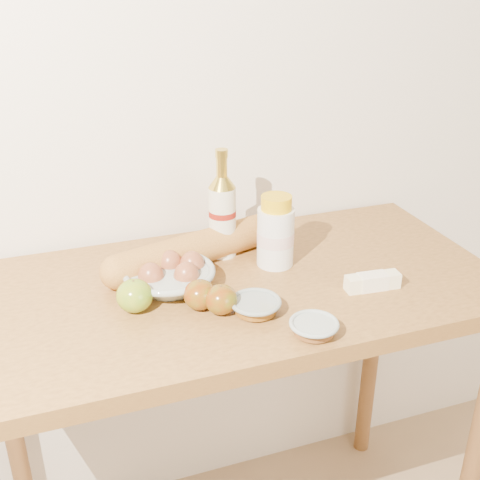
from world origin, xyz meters
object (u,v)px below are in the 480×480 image
Objects in this scene: cream_bottle at (276,233)px; egg_bowl at (170,275)px; bourbon_bottle at (222,214)px; baguette at (194,249)px; table at (236,328)px.

egg_bowl is (-0.26, -0.03, -0.05)m from cream_bottle.
bourbon_bottle reaches higher than egg_bowl.
cream_bottle reaches higher than egg_bowl.
cream_bottle is 0.36× the size of baguette.
table is 2.51× the size of baguette.
baguette reaches higher than egg_bowl.
bourbon_bottle is at bearing 83.54° from table.
bourbon_bottle is (0.02, 0.14, 0.23)m from table.
bourbon_bottle reaches higher than cream_bottle.
cream_bottle is at bearing -35.00° from baguette.
cream_bottle is at bearing -37.56° from bourbon_bottle.
cream_bottle reaches higher than table.
cream_bottle is 0.20m from baguette.
egg_bowl is at bearing -177.49° from cream_bottle.
egg_bowl is 0.12m from baguette.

